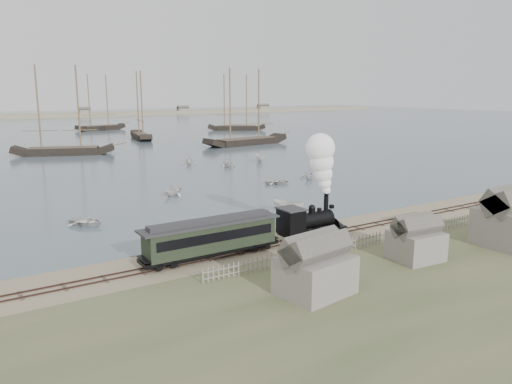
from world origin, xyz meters
TOP-DOWN VIEW (x-y plane):
  - ground at (0.00, 0.00)m, footprint 600.00×600.00m
  - harbor_water at (0.00, 170.00)m, footprint 600.00×336.00m
  - rail_track at (0.00, -2.00)m, footprint 120.00×1.80m
  - picket_fence_west at (-6.50, -7.00)m, footprint 19.00×0.10m
  - picket_fence_east at (12.50, -7.50)m, footprint 15.00×0.10m
  - shed_left at (-10.00, -13.00)m, footprint 5.00×4.00m
  - shed_mid at (2.00, -12.00)m, footprint 4.00×3.50m
  - shed_right at (13.00, -14.00)m, footprint 6.00×5.00m
  - far_spit at (0.00, 250.00)m, footprint 500.00×20.00m
  - locomotive at (-0.41, -2.00)m, footprint 7.98×2.98m
  - passenger_coach at (-12.62, -2.00)m, footprint 12.82×2.47m
  - beached_dinghy at (-5.89, 1.12)m, footprint 4.13×4.52m
  - rowboat_0 at (-19.17, 14.62)m, footprint 4.78×4.63m
  - rowboat_1 at (-5.04, 23.86)m, footprint 3.51×3.80m
  - rowboat_2 at (2.66, 7.46)m, footprint 4.08×3.54m
  - rowboat_3 at (12.17, 23.27)m, footprint 4.16×4.61m
  - rowboat_4 at (18.95, 23.80)m, footprint 4.14×4.18m
  - rowboat_5 at (23.14, 45.09)m, footprint 4.26×2.77m
  - rowboat_7 at (14.35, 42.65)m, footprint 3.45×3.05m
  - rowboat_8 at (9.54, 49.59)m, footprint 4.21×3.99m
  - schooner_2 at (-7.90, 78.36)m, footprint 22.17×12.31m
  - schooner_3 at (19.48, 103.90)m, footprint 7.19×18.30m
  - schooner_4 at (37.88, 74.14)m, footprint 25.63×8.93m
  - schooner_5 at (60.24, 117.05)m, footprint 20.18×14.77m
  - schooner_8 at (18.98, 144.28)m, footprint 18.45×7.33m

SIDE VIEW (x-z plane):
  - ground at x=0.00m, z-range 0.00..0.00m
  - picket_fence_west at x=-6.50m, z-range -0.60..0.60m
  - picket_fence_east at x=12.50m, z-range -0.60..0.60m
  - shed_left at x=-10.00m, z-range -2.05..2.05m
  - shed_mid at x=2.00m, z-range -1.80..1.80m
  - shed_right at x=13.00m, z-range -2.55..2.55m
  - far_spit at x=0.00m, z-range -0.90..0.90m
  - harbor_water at x=0.00m, z-range 0.00..0.06m
  - rail_track at x=0.00m, z-range -0.04..0.12m
  - beached_dinghy at x=-5.89m, z-range 0.00..0.77m
  - rowboat_3 at x=12.17m, z-range 0.06..0.84m
  - rowboat_0 at x=-19.17m, z-range 0.06..0.87m
  - rowboat_2 at x=2.66m, z-range 0.06..1.59m
  - rowboat_5 at x=23.14m, z-range 0.06..1.60m
  - rowboat_1 at x=-5.04m, z-range 0.06..1.72m
  - rowboat_4 at x=18.95m, z-range 0.06..1.73m
  - rowboat_7 at x=14.35m, z-range 0.06..1.76m
  - rowboat_8 at x=9.54m, z-range 0.06..1.81m
  - passenger_coach at x=-12.62m, z-range 0.42..3.54m
  - locomotive at x=-0.41m, z-range -0.39..9.55m
  - schooner_2 at x=-7.90m, z-range 0.06..20.06m
  - schooner_3 at x=19.48m, z-range 0.06..20.06m
  - schooner_4 at x=37.88m, z-range 0.06..20.06m
  - schooner_5 at x=60.24m, z-range 0.06..20.06m
  - schooner_8 at x=18.98m, z-range 0.06..20.06m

